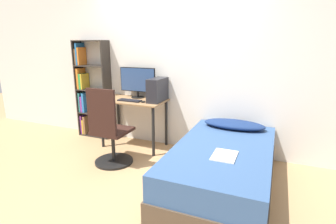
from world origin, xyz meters
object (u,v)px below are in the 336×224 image
Objects in this scene: bookshelf at (89,91)px; keyboard at (130,100)px; office_chair at (110,136)px; monitor at (137,81)px; bed at (222,167)px; pc_tower at (158,90)px.

bookshelf is 4.52× the size of keyboard.
monitor is (-0.05, 0.89, 0.62)m from office_chair.
office_chair is 0.71m from keyboard.
monitor is 0.38m from keyboard.
office_chair is 2.92× the size of keyboard.
bookshelf is 2.76m from bed.
bookshelf is 1.01m from monitor.
bookshelf reaches higher than office_chair.
monitor reaches higher than bed.
keyboard is at bearing -157.51° from pc_tower.
office_chair is 1.09m from monitor.
pc_tower reaches higher than bed.
monitor is (0.99, 0.00, 0.23)m from bookshelf.
office_chair is at bearing -86.54° from keyboard.
bed is at bearing -18.43° from bookshelf.
pc_tower is at bearing 22.49° from keyboard.
keyboard is 0.46m from pc_tower.
monitor reaches higher than office_chair.
office_chair is 1.54m from bed.
keyboard is at bearing 93.46° from office_chair.
pc_tower is at bearing 65.00° from office_chair.
monitor reaches higher than pc_tower.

